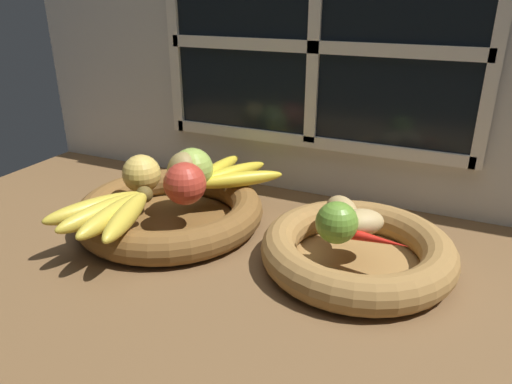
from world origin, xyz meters
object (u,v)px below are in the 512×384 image
(potato_large, at_px, (360,222))
(potato_oblong, at_px, (342,210))
(apple_golden_left, at_px, (142,174))
(banana_bunch_front, at_px, (111,212))
(pear_brown, at_px, (184,172))
(apple_green_back, at_px, (192,169))
(apple_red_right, at_px, (185,184))
(chili_pepper, at_px, (370,239))
(banana_bunch_back, at_px, (227,175))
(fruit_bowl_left, at_px, (170,211))
(lime_near, at_px, (337,223))
(fruit_bowl_right, at_px, (357,251))

(potato_large, bearing_deg, potato_oblong, 142.13)
(apple_golden_left, distance_m, potato_large, 0.41)
(banana_bunch_front, distance_m, potato_large, 0.40)
(pear_brown, bearing_deg, apple_green_back, 75.55)
(apple_red_right, relative_size, chili_pepper, 0.67)
(banana_bunch_back, bearing_deg, banana_bunch_front, -110.83)
(potato_large, bearing_deg, pear_brown, 174.67)
(banana_bunch_front, relative_size, potato_oblong, 2.60)
(fruit_bowl_left, relative_size, pear_brown, 4.46)
(apple_red_right, height_order, lime_near, apple_red_right)
(apple_golden_left, xyz_separation_m, banana_bunch_back, (0.12, 0.11, -0.02))
(fruit_bowl_left, bearing_deg, lime_near, -6.85)
(apple_green_back, distance_m, apple_red_right, 0.07)
(lime_near, bearing_deg, apple_golden_left, 174.25)
(banana_bunch_back, relative_size, lime_near, 3.02)
(fruit_bowl_left, relative_size, banana_bunch_front, 1.81)
(apple_golden_left, relative_size, lime_near, 1.12)
(apple_red_right, bearing_deg, apple_green_back, 111.11)
(banana_bunch_back, bearing_deg, pear_brown, -121.24)
(banana_bunch_front, xyz_separation_m, chili_pepper, (0.41, 0.09, -0.01))
(fruit_bowl_left, relative_size, banana_bunch_back, 1.80)
(banana_bunch_back, distance_m, lime_near, 0.31)
(fruit_bowl_right, bearing_deg, banana_bunch_back, 159.11)
(apple_red_right, bearing_deg, potato_oblong, 8.77)
(fruit_bowl_right, distance_m, potato_oblong, 0.07)
(potato_oblong, bearing_deg, chili_pepper, -45.43)
(fruit_bowl_right, distance_m, banana_bunch_back, 0.32)
(potato_large, relative_size, lime_near, 1.21)
(fruit_bowl_right, height_order, pear_brown, pear_brown)
(fruit_bowl_left, xyz_separation_m, apple_red_right, (0.05, -0.01, 0.07))
(pear_brown, relative_size, lime_near, 1.22)
(potato_oblong, bearing_deg, banana_bunch_back, 162.00)
(fruit_bowl_right, relative_size, apple_red_right, 4.05)
(lime_near, bearing_deg, apple_red_right, 174.77)
(fruit_bowl_right, xyz_separation_m, apple_red_right, (-0.31, -0.01, 0.07))
(fruit_bowl_left, xyz_separation_m, pear_brown, (0.01, 0.03, 0.07))
(fruit_bowl_right, relative_size, apple_green_back, 3.86)
(apple_green_back, relative_size, chili_pepper, 0.70)
(lime_near, bearing_deg, potato_oblong, 98.65)
(banana_bunch_back, bearing_deg, fruit_bowl_right, -20.89)
(fruit_bowl_right, relative_size, pear_brown, 3.94)
(lime_near, bearing_deg, fruit_bowl_left, 173.15)
(pear_brown, distance_m, banana_bunch_front, 0.16)
(apple_golden_left, bearing_deg, fruit_bowl_left, 0.52)
(pear_brown, bearing_deg, apple_golden_left, -156.07)
(pear_brown, height_order, lime_near, pear_brown)
(potato_large, bearing_deg, fruit_bowl_right, -90.00)
(chili_pepper, bearing_deg, pear_brown, 173.09)
(fruit_bowl_right, xyz_separation_m, potato_large, (0.00, 0.00, 0.05))
(apple_green_back, height_order, potato_oblong, apple_green_back)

